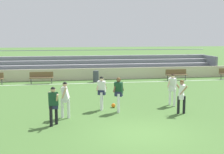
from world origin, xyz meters
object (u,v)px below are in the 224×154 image
object	(u,v)px
player_white_wide_left	(182,94)
player_dark_on_ball	(53,103)
player_white_overlapping	(65,97)
bench_far_right	(176,74)
bench_near_bin	(41,77)
soccer_ball	(113,105)
player_dark_trailing_run	(119,91)
trash_bin	(96,76)
player_white_dropping_back	(172,87)
bleacher_stand	(93,66)
player_white_wide_right	(102,90)

from	to	relation	value
player_white_wide_left	player_dark_on_ball	size ratio (longest dim) A/B	1.00
player_white_overlapping	bench_far_right	bearing A→B (deg)	48.13
bench_near_bin	soccer_ball	distance (m)	9.69
player_dark_trailing_run	player_white_overlapping	world-z (taller)	player_dark_trailing_run
trash_bin	player_white_overlapping	bearing A→B (deg)	-103.91
player_dark_trailing_run	soccer_ball	bearing A→B (deg)	94.66
player_dark_trailing_run	player_white_wide_left	world-z (taller)	player_dark_trailing_run
player_white_wide_left	player_dark_trailing_run	bearing A→B (deg)	165.63
trash_bin	soccer_ball	distance (m)	8.89
bench_near_bin	trash_bin	distance (m)	4.26
bench_near_bin	soccer_ball	xyz separation A→B (m)	(4.15, -8.75, -0.44)
bench_near_bin	player_white_wide_left	world-z (taller)	player_white_wide_left
player_white_dropping_back	player_white_wide_left	distance (m)	1.71
bleacher_stand	player_white_dropping_back	bearing A→B (deg)	-76.48
player_white_overlapping	bleacher_stand	bearing A→B (deg)	78.84
player_white_overlapping	soccer_ball	xyz separation A→B (m)	(2.51, 1.64, -0.89)
player_white_wide_right	player_white_overlapping	xyz separation A→B (m)	(-1.84, -1.23, -0.02)
player_dark_trailing_run	player_white_wide_left	bearing A→B (deg)	-14.37
bench_far_right	bleacher_stand	bearing A→B (deg)	152.10
player_white_dropping_back	player_white_overlapping	xyz separation A→B (m)	(-5.69, -1.58, -0.03)
bench_far_right	player_white_wide_left	bearing A→B (deg)	-109.82
trash_bin	player_dark_on_ball	world-z (taller)	player_dark_on_ball
player_white_dropping_back	player_white_wide_left	xyz separation A→B (m)	(-0.17, -1.70, -0.05)
player_white_wide_left	bench_near_bin	bearing A→B (deg)	124.31
bench_near_bin	player_white_overlapping	size ratio (longest dim) A/B	1.08
bench_near_bin	bench_far_right	distance (m)	10.96
player_dark_trailing_run	player_white_wide_right	xyz separation A→B (m)	(-0.75, 0.60, -0.01)
player_white_overlapping	player_dark_on_ball	bearing A→B (deg)	-114.58
player_dark_trailing_run	player_white_overlapping	bearing A→B (deg)	-166.34
bleacher_stand	player_white_wide_left	size ratio (longest dim) A/B	13.80
bench_near_bin	soccer_ball	bearing A→B (deg)	-64.60
player_white_wide_left	trash_bin	bearing A→B (deg)	105.33
trash_bin	player_dark_on_ball	xyz separation A→B (m)	(-3.11, -11.63, 0.52)
player_dark_trailing_run	bleacher_stand	bearing A→B (deg)	89.35
soccer_ball	trash_bin	bearing A→B (deg)	89.35
bleacher_stand	player_white_wide_right	xyz separation A→B (m)	(-0.90, -12.64, 0.05)
bleacher_stand	player_white_dropping_back	distance (m)	12.65
player_white_dropping_back	soccer_ball	size ratio (longest dim) A/B	7.80
player_white_dropping_back	player_dark_on_ball	xyz separation A→B (m)	(-6.20, -2.68, -0.06)
player_dark_trailing_run	soccer_ball	distance (m)	1.37
player_dark_on_ball	player_white_overlapping	world-z (taller)	player_white_overlapping
bleacher_stand	player_dark_on_ball	xyz separation A→B (m)	(-3.24, -14.98, -0.00)
player_dark_on_ball	soccer_ball	bearing A→B (deg)	42.39
bleacher_stand	player_white_wide_left	world-z (taller)	bleacher_stand
player_white_dropping_back	soccer_ball	world-z (taller)	player_white_dropping_back
player_white_overlapping	player_white_wide_left	bearing A→B (deg)	-1.28
trash_bin	player_dark_trailing_run	bearing A→B (deg)	-90.11
bench_near_bin	soccer_ball	size ratio (longest dim) A/B	8.18
bleacher_stand	player_white_wide_right	size ratio (longest dim) A/B	13.28
player_dark_trailing_run	soccer_ball	xyz separation A→B (m)	(-0.08, 1.01, -0.92)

